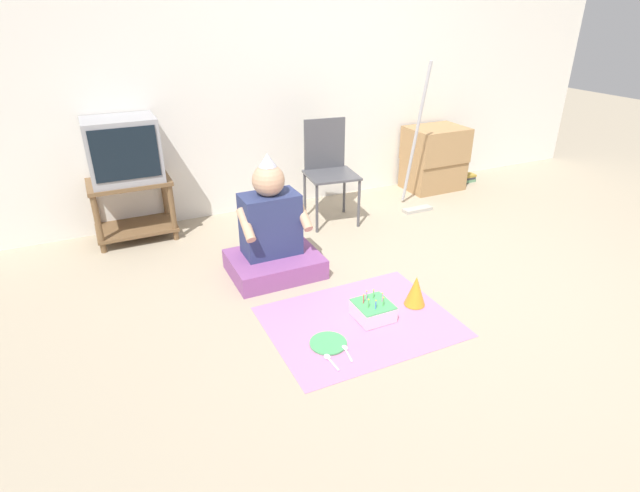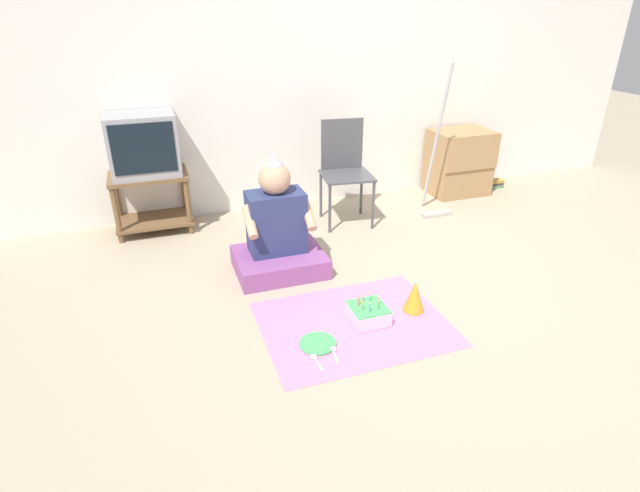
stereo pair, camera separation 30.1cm
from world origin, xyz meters
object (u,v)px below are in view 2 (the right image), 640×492
at_px(book_pile, 493,184).
at_px(paper_plate, 318,343).
at_px(cardboard_box_stack, 459,162).
at_px(folding_chair, 345,165).
at_px(person_seated, 278,235).
at_px(birthday_cake, 368,313).
at_px(party_hat_blue, 415,296).
at_px(dust_mop, 436,172).
at_px(tv, 143,145).

bearing_deg(book_pile, paper_plate, -143.60).
height_order(cardboard_box_stack, paper_plate, cardboard_box_stack).
xyz_separation_m(folding_chair, cardboard_box_stack, (1.31, 0.26, -0.17)).
xyz_separation_m(cardboard_box_stack, book_pile, (0.46, 0.01, -0.28)).
height_order(person_seated, birthday_cake, person_seated).
xyz_separation_m(cardboard_box_stack, birthday_cake, (-1.76, -1.77, -0.26)).
distance_m(book_pile, birthday_cake, 2.84).
distance_m(party_hat_blue, paper_plate, 0.69).
bearing_deg(paper_plate, party_hat_blue, 11.14).
relative_size(party_hat_blue, paper_plate, 0.94).
xyz_separation_m(dust_mop, person_seated, (-1.59, -0.57, -0.12)).
xyz_separation_m(folding_chair, person_seated, (-0.78, -0.71, -0.22)).
bearing_deg(folding_chair, paper_plate, -116.16).
relative_size(dust_mop, person_seated, 1.53).
height_order(person_seated, paper_plate, person_seated).
bearing_deg(person_seated, dust_mop, 19.70).
distance_m(dust_mop, birthday_cake, 1.90).
bearing_deg(paper_plate, cardboard_box_stack, 41.75).
height_order(folding_chair, dust_mop, dust_mop).
height_order(book_pile, paper_plate, book_pile).
height_order(tv, cardboard_box_stack, tv).
height_order(book_pile, birthday_cake, birthday_cake).
bearing_deg(book_pile, party_hat_blue, -137.10).
distance_m(cardboard_box_stack, person_seated, 2.30).
relative_size(dust_mop, party_hat_blue, 6.59).
bearing_deg(tv, birthday_cake, -58.09).
distance_m(tv, cardboard_box_stack, 2.92).
height_order(tv, folding_chair, tv).
distance_m(folding_chair, book_pile, 1.85).
xyz_separation_m(folding_chair, party_hat_blue, (-0.13, -1.50, -0.39)).
xyz_separation_m(person_seated, party_hat_blue, (0.65, -0.79, -0.17)).
bearing_deg(dust_mop, birthday_cake, -132.38).
height_order(dust_mop, party_hat_blue, dust_mop).
xyz_separation_m(cardboard_box_stack, dust_mop, (-0.50, -0.39, 0.07)).
bearing_deg(dust_mop, folding_chair, 170.57).
bearing_deg(paper_plate, dust_mop, 42.81).
bearing_deg(party_hat_blue, person_seated, 129.30).
bearing_deg(person_seated, cardboard_box_stack, 24.69).
height_order(folding_chair, book_pile, folding_chair).
bearing_deg(party_hat_blue, cardboard_box_stack, 50.62).
bearing_deg(book_pile, dust_mop, -157.34).
bearing_deg(tv, paper_plate, -68.24).
relative_size(folding_chair, book_pile, 4.40).
relative_size(tv, book_pile, 2.66).
bearing_deg(party_hat_blue, folding_chair, 85.14).
height_order(folding_chair, birthday_cake, folding_chair).
bearing_deg(birthday_cake, book_pile, 38.77).
relative_size(birthday_cake, paper_plate, 1.03).
bearing_deg(birthday_cake, person_seated, 112.47).
height_order(birthday_cake, paper_plate, birthday_cake).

